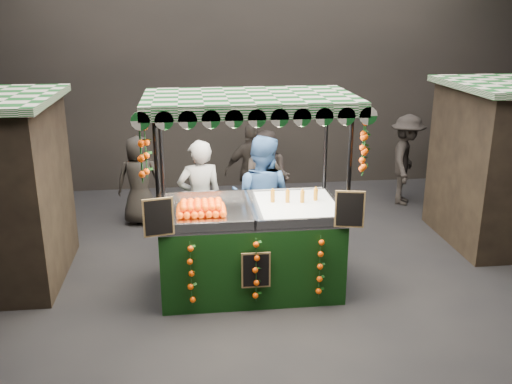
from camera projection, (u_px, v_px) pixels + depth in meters
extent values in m
plane|color=black|center=(282.00, 295.00, 7.59)|extent=(12.00, 12.00, 0.00)
cube|color=black|center=(244.00, 68.00, 11.53)|extent=(12.00, 0.10, 5.00)
cube|color=black|center=(511.00, 341.00, 2.09)|extent=(12.00, 0.10, 5.00)
cube|color=black|center=(250.00, 252.00, 7.64)|extent=(2.35, 1.28, 1.07)
cube|color=#ABACB1|center=(250.00, 213.00, 7.47)|extent=(2.35, 1.28, 0.04)
cylinder|color=black|center=(160.00, 219.00, 6.70)|extent=(0.05, 0.05, 2.57)
cylinder|color=black|center=(347.00, 212.00, 6.96)|extent=(0.05, 0.05, 2.57)
cylinder|color=black|center=(163.00, 188.00, 7.85)|extent=(0.05, 0.05, 2.57)
cylinder|color=black|center=(324.00, 183.00, 8.11)|extent=(0.05, 0.05, 2.57)
cube|color=#13571D|center=(249.00, 98.00, 7.00)|extent=(2.62, 1.55, 0.09)
cube|color=silver|center=(298.00, 207.00, 7.52)|extent=(1.05, 1.16, 0.09)
cube|color=black|center=(158.00, 217.00, 6.62)|extent=(0.36, 0.10, 0.47)
cube|color=black|center=(350.00, 209.00, 6.89)|extent=(0.36, 0.10, 0.47)
cube|color=black|center=(256.00, 270.00, 6.98)|extent=(0.36, 0.03, 0.47)
imported|color=slate|center=(200.00, 200.00, 8.47)|extent=(0.73, 0.54, 1.85)
imported|color=navy|center=(261.00, 199.00, 8.39)|extent=(1.16, 1.05, 1.94)
imported|color=black|center=(263.00, 189.00, 9.20)|extent=(0.67, 0.47, 1.74)
imported|color=#2B2523|center=(268.00, 179.00, 9.79)|extent=(1.04, 0.98, 1.70)
imported|color=black|center=(253.00, 171.00, 10.19)|extent=(1.03, 0.46, 1.73)
imported|color=black|center=(406.00, 160.00, 10.90)|extent=(1.08, 1.31, 1.76)
imported|color=black|center=(139.00, 180.00, 9.90)|extent=(0.79, 0.53, 1.59)
imported|color=#2C2523|center=(477.00, 158.00, 11.21)|extent=(1.53, 1.36, 1.68)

